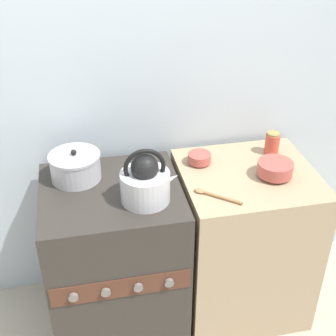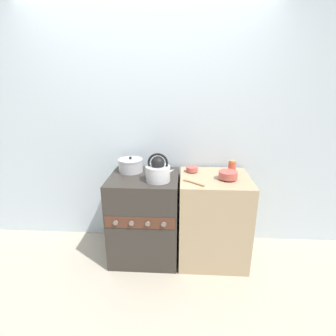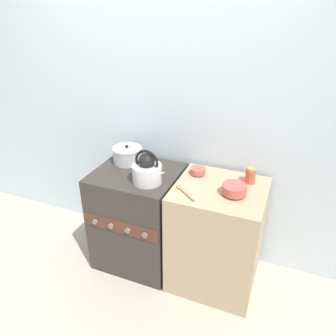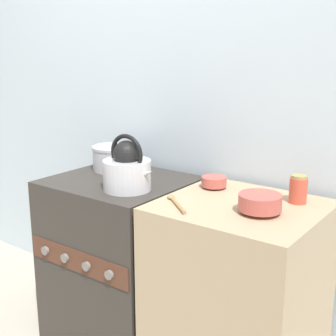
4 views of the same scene
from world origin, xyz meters
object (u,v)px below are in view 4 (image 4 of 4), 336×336
stove (121,259)px  kettle (127,170)px  cooking_pot (115,158)px  storage_jar (298,189)px  small_ceramic_bowl (214,182)px  enamel_bowl (260,203)px

stove → kettle: 0.57m
cooking_pot → storage_jar: bearing=1.8°
stove → storage_jar: 1.02m
kettle → storage_jar: size_ratio=2.27×
cooking_pot → small_ceramic_bowl: cooking_pot is taller
enamel_bowl → storage_jar: (0.07, 0.22, 0.01)m
kettle → enamel_bowl: bearing=5.3°
stove → cooking_pot: bearing=138.0°
enamel_bowl → small_ceramic_bowl: size_ratio=1.46×
enamel_bowl → storage_jar: 0.23m
stove → small_ceramic_bowl: 0.69m
enamel_bowl → small_ceramic_bowl: bearing=149.4°
stove → storage_jar: (0.87, 0.17, 0.50)m
kettle → small_ceramic_bowl: bearing=38.6°
small_ceramic_bowl → stove: bearing=-163.0°
kettle → cooking_pot: bearing=141.1°
enamel_bowl → stove: bearing=176.5°
storage_jar → stove: bearing=-169.1°
enamel_bowl → cooking_pot: bearing=169.0°
cooking_pot → enamel_bowl: cooking_pot is taller
kettle → small_ceramic_bowl: kettle is taller
storage_jar → kettle: bearing=-158.9°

